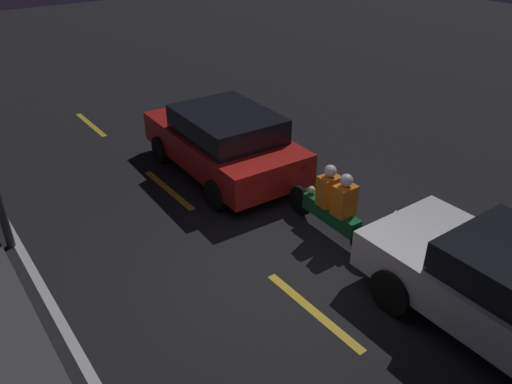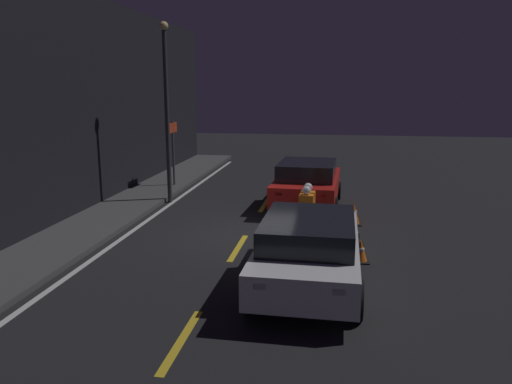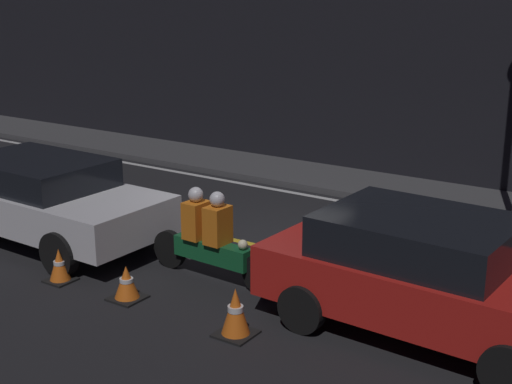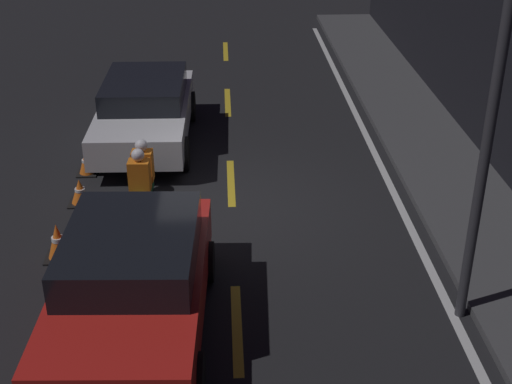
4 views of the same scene
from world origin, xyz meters
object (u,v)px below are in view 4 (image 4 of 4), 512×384
(traffic_cone_mid, at_px, (80,192))
(traffic_cone_near, at_px, (86,163))
(taxi_red, at_px, (132,282))
(street_lamp, at_px, (494,98))
(sedan_white, at_px, (145,109))
(motorcycle, at_px, (142,184))
(traffic_cone_far, at_px, (58,242))

(traffic_cone_mid, bearing_deg, traffic_cone_near, -175.89)
(taxi_red, height_order, street_lamp, street_lamp)
(taxi_red, bearing_deg, traffic_cone_near, -161.15)
(traffic_cone_mid, bearing_deg, sedan_white, 160.76)
(motorcycle, height_order, traffic_cone_near, motorcycle)
(traffic_cone_far, relative_size, street_lamp, 0.11)
(taxi_red, bearing_deg, motorcycle, -174.34)
(street_lamp, bearing_deg, traffic_cone_near, -129.07)
(traffic_cone_far, height_order, street_lamp, street_lamp)
(sedan_white, bearing_deg, traffic_cone_near, -33.61)
(taxi_red, relative_size, traffic_cone_mid, 8.60)
(sedan_white, xyz_separation_m, taxi_red, (6.50, 0.40, 0.01))
(motorcycle, distance_m, traffic_cone_far, 1.84)
(traffic_cone_near, bearing_deg, taxi_red, 16.39)
(sedan_white, xyz_separation_m, street_lamp, (6.40, 4.94, 2.47))
(traffic_cone_far, bearing_deg, street_lamp, 73.33)
(sedan_white, bearing_deg, street_lamp, 38.67)
(traffic_cone_mid, bearing_deg, taxi_red, 20.21)
(traffic_cone_near, relative_size, traffic_cone_far, 0.80)
(motorcycle, bearing_deg, traffic_cone_far, -39.82)
(taxi_red, height_order, traffic_cone_mid, taxi_red)
(taxi_red, xyz_separation_m, street_lamp, (-0.10, 4.54, 2.46))
(traffic_cone_near, height_order, street_lamp, street_lamp)
(sedan_white, height_order, traffic_cone_far, sedan_white)
(motorcycle, height_order, traffic_cone_mid, motorcycle)
(motorcycle, bearing_deg, sedan_white, -173.49)
(motorcycle, height_order, street_lamp, street_lamp)
(street_lamp, bearing_deg, traffic_cone_far, -106.67)
(sedan_white, height_order, traffic_cone_near, sedan_white)
(taxi_red, bearing_deg, traffic_cone_far, -140.79)
(traffic_cone_far, bearing_deg, traffic_cone_mid, 179.11)
(traffic_cone_mid, xyz_separation_m, traffic_cone_far, (1.85, -0.03, 0.07))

